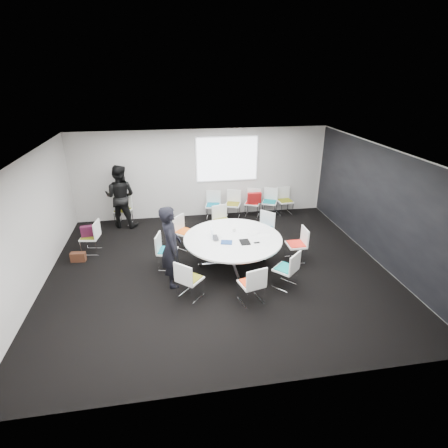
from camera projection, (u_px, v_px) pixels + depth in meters
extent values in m
cube|color=black|center=(219.00, 269.00, 8.50)|extent=(8.00, 7.00, 0.04)
cube|color=white|center=(218.00, 153.00, 7.34)|extent=(8.00, 7.00, 0.04)
cube|color=#B8B3AE|center=(202.00, 174.00, 11.10)|extent=(8.00, 0.04, 2.80)
cube|color=#B8B3AE|center=(256.00, 313.00, 4.75)|extent=(8.00, 0.04, 2.80)
cube|color=#B8B3AE|center=(29.00, 227.00, 7.33)|extent=(0.04, 7.00, 2.80)
cube|color=#B8B3AE|center=(381.00, 205.00, 8.51)|extent=(0.04, 7.00, 2.80)
cube|color=black|center=(380.00, 205.00, 8.51)|extent=(0.01, 6.94, 2.74)
cube|color=silver|center=(233.00, 263.00, 8.67)|extent=(0.90, 0.90, 0.08)
cylinder|color=silver|center=(233.00, 251.00, 8.54)|extent=(0.10, 0.10, 0.65)
cylinder|color=white|center=(233.00, 238.00, 8.40)|extent=(2.37, 2.37, 0.04)
cube|color=white|center=(227.00, 159.00, 10.98)|extent=(1.90, 0.03, 1.35)
cube|color=silver|center=(295.00, 253.00, 8.77)|extent=(0.42, 0.42, 0.42)
cube|color=white|center=(296.00, 245.00, 8.68)|extent=(0.44, 0.46, 0.04)
cube|color=red|center=(296.00, 244.00, 8.67)|extent=(0.38, 0.40, 0.03)
cube|color=white|center=(305.00, 236.00, 8.62)|extent=(0.04, 0.46, 0.42)
cube|color=silver|center=(263.00, 236.00, 9.65)|extent=(0.59, 0.59, 0.42)
cube|color=white|center=(263.00, 229.00, 9.56)|extent=(0.64, 0.64, 0.04)
cube|color=#0B5B83|center=(263.00, 228.00, 9.55)|extent=(0.55, 0.55, 0.03)
cube|color=white|center=(268.00, 219.00, 9.62)|extent=(0.35, 0.35, 0.42)
cube|color=silver|center=(222.00, 229.00, 10.10)|extent=(0.52, 0.52, 0.42)
cube|color=white|center=(222.00, 222.00, 10.00)|extent=(0.56, 0.55, 0.04)
cube|color=olive|center=(222.00, 221.00, 9.99)|extent=(0.49, 0.47, 0.03)
cube|color=white|center=(219.00, 212.00, 10.08)|extent=(0.45, 0.16, 0.42)
cube|color=silver|center=(185.00, 240.00, 9.44)|extent=(0.59, 0.59, 0.42)
cube|color=white|center=(185.00, 232.00, 9.35)|extent=(0.63, 0.64, 0.04)
cube|color=#D75512|center=(185.00, 231.00, 9.34)|extent=(0.55, 0.55, 0.03)
cube|color=white|center=(178.00, 223.00, 9.36)|extent=(0.33, 0.37, 0.42)
cube|color=silver|center=(168.00, 260.00, 8.47)|extent=(0.51, 0.51, 0.42)
cube|color=white|center=(167.00, 251.00, 8.37)|extent=(0.54, 0.55, 0.04)
cube|color=#087386|center=(167.00, 250.00, 8.36)|extent=(0.47, 0.48, 0.03)
cube|color=white|center=(158.00, 242.00, 8.30)|extent=(0.15, 0.45, 0.42)
cube|color=silver|center=(190.00, 288.00, 7.36)|extent=(0.59, 0.59, 0.42)
cube|color=white|center=(190.00, 279.00, 7.27)|extent=(0.64, 0.63, 0.04)
cube|color=#696615|center=(190.00, 278.00, 7.26)|extent=(0.55, 0.55, 0.03)
cube|color=white|center=(183.00, 274.00, 7.02)|extent=(0.37, 0.33, 0.42)
cube|color=silver|center=(251.00, 293.00, 7.21)|extent=(0.51, 0.51, 0.42)
cube|color=white|center=(251.00, 284.00, 7.11)|extent=(0.56, 0.54, 0.04)
cube|color=red|center=(251.00, 282.00, 7.10)|extent=(0.48, 0.47, 0.03)
cube|color=white|center=(257.00, 279.00, 6.85)|extent=(0.45, 0.15, 0.42)
cube|color=silver|center=(285.00, 278.00, 7.73)|extent=(0.59, 0.59, 0.42)
cube|color=white|center=(285.00, 269.00, 7.63)|extent=(0.64, 0.64, 0.04)
cube|color=#0A7C75|center=(286.00, 268.00, 7.62)|extent=(0.55, 0.55, 0.03)
cube|color=white|center=(295.00, 263.00, 7.42)|extent=(0.36, 0.34, 0.42)
cube|color=silver|center=(213.00, 212.00, 11.27)|extent=(0.50, 0.50, 0.42)
cube|color=white|center=(213.00, 206.00, 11.17)|extent=(0.55, 0.53, 0.04)
cube|color=#0A6B89|center=(213.00, 205.00, 11.16)|extent=(0.48, 0.46, 0.03)
cube|color=white|center=(214.00, 197.00, 11.27)|extent=(0.46, 0.14, 0.42)
cube|color=silver|center=(233.00, 211.00, 11.35)|extent=(0.54, 0.54, 0.42)
cube|color=white|center=(233.00, 205.00, 11.25)|extent=(0.58, 0.57, 0.04)
cube|color=olive|center=(233.00, 204.00, 11.24)|extent=(0.51, 0.49, 0.03)
cube|color=white|center=(234.00, 196.00, 11.35)|extent=(0.44, 0.19, 0.42)
cube|color=silver|center=(252.00, 210.00, 11.48)|extent=(0.56, 0.56, 0.42)
cube|color=white|center=(252.00, 203.00, 11.39)|extent=(0.60, 0.59, 0.04)
cube|color=red|center=(252.00, 202.00, 11.37)|extent=(0.52, 0.51, 0.03)
cube|color=white|center=(254.00, 194.00, 11.48)|extent=(0.43, 0.22, 0.42)
cube|color=silver|center=(269.00, 209.00, 11.54)|extent=(0.56, 0.56, 0.42)
cube|color=white|center=(270.00, 203.00, 11.44)|extent=(0.60, 0.59, 0.04)
cube|color=#0C8084|center=(270.00, 202.00, 11.43)|extent=(0.52, 0.51, 0.03)
cube|color=white|center=(271.00, 194.00, 11.53)|extent=(0.43, 0.22, 0.42)
cube|color=silver|center=(285.00, 208.00, 11.64)|extent=(0.46, 0.46, 0.42)
cube|color=white|center=(285.00, 201.00, 11.55)|extent=(0.50, 0.48, 0.04)
cube|color=olive|center=(285.00, 200.00, 11.54)|extent=(0.43, 0.42, 0.03)
cube|color=white|center=(283.00, 193.00, 11.64)|extent=(0.46, 0.08, 0.42)
cube|color=silver|center=(91.00, 245.00, 9.17)|extent=(0.48, 0.48, 0.42)
cube|color=white|center=(90.00, 237.00, 9.08)|extent=(0.51, 0.52, 0.04)
cube|color=#6A6C16|center=(90.00, 236.00, 9.07)|extent=(0.44, 0.45, 0.03)
cube|color=white|center=(97.00, 229.00, 8.99)|extent=(0.11, 0.46, 0.42)
cube|color=silver|center=(124.00, 218.00, 10.87)|extent=(0.54, 0.54, 0.42)
cube|color=white|center=(123.00, 211.00, 10.78)|extent=(0.58, 0.57, 0.04)
cube|color=olive|center=(123.00, 210.00, 10.77)|extent=(0.51, 0.50, 0.03)
cube|color=white|center=(125.00, 201.00, 10.87)|extent=(0.44, 0.19, 0.42)
imported|color=black|center=(171.00, 247.00, 7.54)|extent=(0.48, 0.70, 1.86)
imported|color=black|center=(120.00, 196.00, 10.43)|extent=(1.09, 0.95, 1.92)
imported|color=#333338|center=(217.00, 238.00, 8.37)|extent=(0.22, 0.34, 0.03)
cube|color=silver|center=(212.00, 232.00, 8.39)|extent=(0.03, 0.30, 0.22)
cube|color=black|center=(245.00, 242.00, 8.16)|extent=(0.22, 0.30, 0.02)
cube|color=navy|center=(227.00, 242.00, 8.15)|extent=(0.30, 0.26, 0.03)
cube|color=silver|center=(253.00, 233.00, 8.63)|extent=(0.36, 0.30, 0.00)
cube|color=white|center=(264.00, 235.00, 8.52)|extent=(0.35, 0.29, 0.00)
cylinder|color=white|center=(234.00, 230.00, 8.70)|extent=(0.08, 0.08, 0.09)
cube|color=black|center=(257.00, 243.00, 8.15)|extent=(0.14, 0.08, 0.01)
cube|color=#411127|center=(89.00, 231.00, 9.01)|extent=(0.42, 0.20, 0.28)
cube|color=#412215|center=(78.00, 257.00, 8.78)|extent=(0.37, 0.19, 0.24)
cube|color=maroon|center=(254.00, 198.00, 11.09)|extent=(0.44, 0.16, 0.36)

